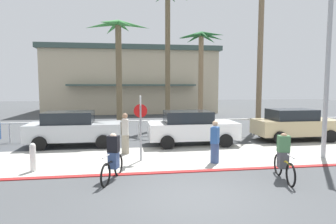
# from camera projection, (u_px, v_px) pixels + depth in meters

# --- Properties ---
(ground_plane) EXTENTS (80.00, 80.00, 0.00)m
(ground_plane) POSITION_uv_depth(u_px,v_px,m) (156.00, 134.00, 17.46)
(ground_plane) COLOR #424447
(sidewalk_strip) EXTENTS (44.00, 4.00, 0.02)m
(sidewalk_strip) POSITION_uv_depth(u_px,v_px,m) (170.00, 157.00, 11.74)
(sidewalk_strip) COLOR #ADAAA0
(sidewalk_strip) RESTS_ON ground
(curb_paint) EXTENTS (44.00, 0.24, 0.03)m
(curb_paint) POSITION_uv_depth(u_px,v_px,m) (179.00, 172.00, 9.77)
(curb_paint) COLOR maroon
(curb_paint) RESTS_ON ground
(building_backdrop) EXTENTS (18.61, 11.54, 7.07)m
(building_backdrop) POSITION_uv_depth(u_px,v_px,m) (132.00, 80.00, 33.77)
(building_backdrop) COLOR #BCAD8E
(building_backdrop) RESTS_ON ground
(rail_fence) EXTENTS (24.52, 0.08, 1.04)m
(rail_fence) POSITION_uv_depth(u_px,v_px,m) (159.00, 124.00, 15.90)
(rail_fence) COLOR white
(rail_fence) RESTS_ON ground
(stop_sign_bike_lane) EXTENTS (0.52, 0.56, 2.56)m
(stop_sign_bike_lane) POSITION_uv_depth(u_px,v_px,m) (141.00, 119.00, 11.07)
(stop_sign_bike_lane) COLOR gray
(stop_sign_bike_lane) RESTS_ON ground
(bollard_3) EXTENTS (0.20, 0.20, 1.00)m
(bollard_3) POSITION_uv_depth(u_px,v_px,m) (33.00, 157.00, 9.79)
(bollard_3) COLOR white
(bollard_3) RESTS_ON ground
(streetlight_curb) EXTENTS (0.24, 2.54, 7.50)m
(streetlight_curb) POSITION_uv_depth(u_px,v_px,m) (333.00, 51.00, 11.08)
(streetlight_curb) COLOR #9EA0A5
(streetlight_curb) RESTS_ON ground
(palm_tree_2) EXTENTS (3.79, 3.15, 6.81)m
(palm_tree_2) POSITION_uv_depth(u_px,v_px,m) (118.00, 50.00, 16.86)
(palm_tree_2) COLOR brown
(palm_tree_2) RESTS_ON ground
(palm_tree_3) EXTENTS (3.12, 3.05, 9.60)m
(palm_tree_3) POSITION_uv_depth(u_px,v_px,m) (168.00, 32.00, 20.13)
(palm_tree_3) COLOR brown
(palm_tree_3) RESTS_ON ground
(palm_tree_4) EXTENTS (3.51, 3.56, 6.86)m
(palm_tree_4) POSITION_uv_depth(u_px,v_px,m) (201.00, 52.00, 20.77)
(palm_tree_4) COLOR #846B4C
(palm_tree_4) RESTS_ON ground
(palm_tree_5) EXTENTS (3.65, 2.89, 10.11)m
(palm_tree_5) POSITION_uv_depth(u_px,v_px,m) (261.00, 23.00, 18.82)
(palm_tree_5) COLOR #756047
(palm_tree_5) RESTS_ON ground
(car_silver_1) EXTENTS (4.40, 2.02, 1.69)m
(car_silver_1) POSITION_uv_depth(u_px,v_px,m) (73.00, 128.00, 13.95)
(car_silver_1) COLOR #B2B7BC
(car_silver_1) RESTS_ON ground
(car_white_2) EXTENTS (4.40, 2.02, 1.69)m
(car_white_2) POSITION_uv_depth(u_px,v_px,m) (191.00, 127.00, 14.24)
(car_white_2) COLOR white
(car_white_2) RESTS_ON ground
(car_tan_3) EXTENTS (4.40, 2.02, 1.69)m
(car_tan_3) POSITION_uv_depth(u_px,v_px,m) (294.00, 124.00, 15.41)
(car_tan_3) COLOR tan
(car_tan_3) RESTS_ON ground
(cyclist_black_0) EXTENTS (0.63, 1.75, 1.50)m
(cyclist_black_0) POSITION_uv_depth(u_px,v_px,m) (113.00, 158.00, 8.96)
(cyclist_black_0) COLOR black
(cyclist_black_0) RESTS_ON ground
(cyclist_yellow_1) EXTENTS (0.41, 1.80, 1.50)m
(cyclist_yellow_1) POSITION_uv_depth(u_px,v_px,m) (284.00, 158.00, 8.98)
(cyclist_yellow_1) COLOR black
(cyclist_yellow_1) RESTS_ON ground
(pedestrian_0) EXTENTS (0.35, 0.42, 1.78)m
(pedestrian_0) POSITION_uv_depth(u_px,v_px,m) (125.00, 135.00, 12.28)
(pedestrian_0) COLOR gray
(pedestrian_0) RESTS_ON ground
(pedestrian_1) EXTENTS (0.44, 0.48, 1.63)m
(pedestrian_1) POSITION_uv_depth(u_px,v_px,m) (215.00, 144.00, 10.84)
(pedestrian_1) COLOR #384C7A
(pedestrian_1) RESTS_ON ground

